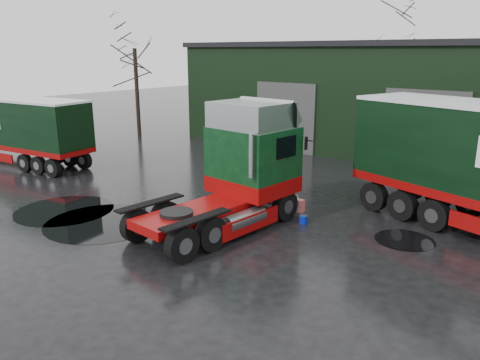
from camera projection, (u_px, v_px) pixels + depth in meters
name	position (u px, v px, depth m)	size (l,w,h in m)	color
ground	(190.00, 253.00, 13.85)	(100.00, 100.00, 0.00)	black
warehouse	(461.00, 98.00, 26.78)	(32.40, 12.40, 6.30)	black
hero_tractor	(215.00, 170.00, 15.03)	(2.84, 6.70, 4.16)	black
trailer_left	(4.00, 129.00, 24.77)	(2.31, 11.28, 3.50)	silver
wash_bucket	(303.00, 219.00, 16.17)	(0.30, 0.30, 0.28)	#07199B
tree_left	(136.00, 74.00, 32.02)	(4.40, 4.40, 8.50)	black
tree_back_a	(394.00, 64.00, 38.69)	(4.40, 4.40, 9.50)	black
puddle_0	(103.00, 222.00, 16.29)	(4.00, 4.00, 0.01)	black
puddle_1	(405.00, 240.00, 14.76)	(1.86, 1.86, 0.01)	black
puddle_2	(65.00, 210.00, 17.53)	(3.61, 3.61, 0.01)	black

